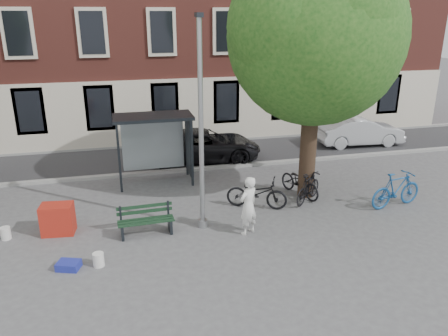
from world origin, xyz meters
TOP-DOWN VIEW (x-y plane):
  - ground at (0.00, 0.00)m, footprint 90.00×90.00m
  - road at (0.00, 7.00)m, footprint 40.00×4.00m
  - curb_near at (0.00, 5.00)m, footprint 40.00×0.25m
  - curb_far at (0.00, 9.00)m, footprint 40.00×0.25m
  - lamppost at (0.00, 0.00)m, footprint 0.28×0.35m
  - tree_right at (4.01, 1.38)m, footprint 5.76×5.60m
  - bus_shelter at (-0.61, 4.11)m, footprint 2.85×1.45m
  - painter at (1.20, -0.72)m, footprint 0.77×0.69m
  - bench at (-1.68, -0.02)m, footprint 1.63×0.59m
  - bike_a at (2.00, 0.93)m, footprint 2.11×1.51m
  - bike_b at (6.50, -0.10)m, footprint 2.09×0.92m
  - bike_c at (3.80, 1.56)m, footprint 1.23×2.02m
  - bike_d at (3.86, 0.99)m, footprint 1.59×1.45m
  - car_dark at (1.30, 6.24)m, footprint 5.14×2.74m
  - car_silver at (9.15, 6.75)m, footprint 4.26×1.69m
  - red_stand at (-4.16, 0.62)m, footprint 0.96×0.70m
  - blue_crate at (-3.74, -1.45)m, footprint 0.65×0.56m
  - bucket_a at (-3.00, -1.49)m, footprint 0.32×0.32m
  - bucket_b at (-5.60, 0.61)m, footprint 0.35×0.35m
  - notice_sign at (5.06, 3.50)m, footprint 0.35×0.16m

SIDE VIEW (x-z plane):
  - ground at x=0.00m, z-range 0.00..0.00m
  - road at x=0.00m, z-range 0.00..0.01m
  - curb_near at x=0.00m, z-range 0.00..0.12m
  - curb_far at x=0.00m, z-range 0.00..0.12m
  - blue_crate at x=-3.74m, z-range 0.00..0.20m
  - bucket_a at x=-3.00m, z-range 0.00..0.36m
  - bucket_b at x=-5.60m, z-range 0.00..0.36m
  - bench at x=-1.68m, z-range -0.03..0.79m
  - red_stand at x=-4.16m, z-range 0.00..0.90m
  - bike_c at x=3.80m, z-range 0.00..1.00m
  - bike_d at x=3.86m, z-range 0.00..1.01m
  - bike_a at x=2.00m, z-range 0.00..1.05m
  - bike_b at x=6.50m, z-range 0.00..1.21m
  - car_dark at x=1.30m, z-range 0.00..1.37m
  - car_silver at x=9.15m, z-range 0.00..1.38m
  - painter at x=1.20m, z-range 0.00..1.76m
  - notice_sign at x=5.06m, z-range 0.50..2.57m
  - bus_shelter at x=-0.61m, z-range 0.61..3.23m
  - lamppost at x=0.00m, z-range -0.27..5.84m
  - tree_right at x=4.01m, z-range 1.52..9.72m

